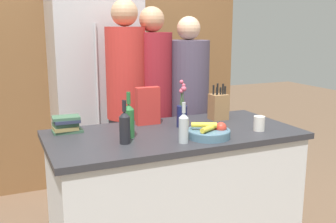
% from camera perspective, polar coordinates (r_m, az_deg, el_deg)
% --- Properties ---
extents(kitchen_island, '(1.70, 0.82, 0.92)m').
position_cam_1_polar(kitchen_island, '(2.83, 0.86, -11.92)').
color(kitchen_island, silver).
rests_on(kitchen_island, ground_plane).
extents(back_wall_wood, '(2.90, 0.12, 2.60)m').
position_cam_1_polar(back_wall_wood, '(4.13, -8.62, 7.68)').
color(back_wall_wood, brown).
rests_on(back_wall_wood, ground_plane).
extents(refrigerator, '(0.79, 0.63, 1.99)m').
position_cam_1_polar(refrigerator, '(3.77, -10.38, 2.51)').
color(refrigerator, '#B7B7BC').
rests_on(refrigerator, ground_plane).
extents(fruit_bowl, '(0.28, 0.28, 0.10)m').
position_cam_1_polar(fruit_bowl, '(2.54, 6.04, -2.98)').
color(fruit_bowl, slate).
rests_on(fruit_bowl, kitchen_island).
extents(knife_block, '(0.13, 0.11, 0.28)m').
position_cam_1_polar(knife_block, '(3.03, 7.33, 0.75)').
color(knife_block, olive).
rests_on(knife_block, kitchen_island).
extents(flower_vase, '(0.07, 0.07, 0.33)m').
position_cam_1_polar(flower_vase, '(2.78, 2.04, -0.10)').
color(flower_vase, '#191E4C').
rests_on(flower_vase, kitchen_island).
extents(cereal_box, '(0.17, 0.06, 0.27)m').
position_cam_1_polar(cereal_box, '(2.85, -2.95, 0.82)').
color(cereal_box, red).
rests_on(cereal_box, kitchen_island).
extents(coffee_mug, '(0.08, 0.11, 0.10)m').
position_cam_1_polar(coffee_mug, '(2.76, 13.08, -1.67)').
color(coffee_mug, silver).
rests_on(coffee_mug, kitchen_island).
extents(book_stack, '(0.20, 0.14, 0.11)m').
position_cam_1_polar(book_stack, '(2.72, -14.56, -1.83)').
color(book_stack, '#3D6047').
rests_on(book_stack, kitchen_island).
extents(bottle_oil, '(0.06, 0.06, 0.25)m').
position_cam_1_polar(bottle_oil, '(2.40, 2.28, -2.26)').
color(bottle_oil, '#B2BCC1').
rests_on(bottle_oil, kitchen_island).
extents(bottle_vinegar, '(0.07, 0.07, 0.27)m').
position_cam_1_polar(bottle_vinegar, '(2.39, -6.31, -2.19)').
color(bottle_vinegar, black).
rests_on(bottle_vinegar, kitchen_island).
extents(bottle_wine, '(0.07, 0.07, 0.30)m').
position_cam_1_polar(bottle_wine, '(2.52, -5.69, -1.20)').
color(bottle_wine, '#286633').
rests_on(bottle_wine, kitchen_island).
extents(person_at_sink, '(0.32, 0.32, 1.83)m').
position_cam_1_polar(person_at_sink, '(3.23, -6.07, 1.93)').
color(person_at_sink, '#383842').
rests_on(person_at_sink, ground_plane).
extents(person_in_blue, '(0.33, 0.33, 1.78)m').
position_cam_1_polar(person_in_blue, '(3.34, -2.27, 1.68)').
color(person_in_blue, '#383842').
rests_on(person_in_blue, ground_plane).
extents(person_in_red_tee, '(0.36, 0.36, 1.70)m').
position_cam_1_polar(person_in_red_tee, '(3.44, 2.90, 1.11)').
color(person_in_red_tee, '#383842').
rests_on(person_in_red_tee, ground_plane).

